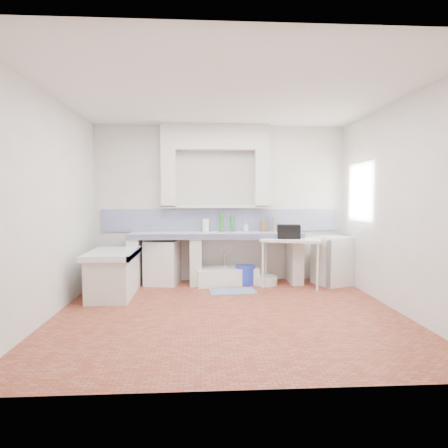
{
  "coord_description": "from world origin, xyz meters",
  "views": [
    {
      "loc": [
        -0.34,
        -4.85,
        1.51
      ],
      "look_at": [
        0.0,
        1.0,
        1.1
      ],
      "focal_mm": 30.24,
      "sensor_mm": 36.0,
      "label": 1
    }
  ],
  "objects": [
    {
      "name": "wall_back",
      "position": [
        0.0,
        2.0,
        1.4
      ],
      "size": [
        4.5,
        0.0,
        4.5
      ],
      "primitive_type": "plane",
      "rotation": [
        1.57,
        0.0,
        0.0
      ],
      "color": "silver",
      "rests_on": "ground"
    },
    {
      "name": "ceiling",
      "position": [
        0.0,
        0.0,
        2.8
      ],
      "size": [
        4.5,
        4.5,
        0.0
      ],
      "primitive_type": "plane",
      "rotation": [
        3.14,
        0.0,
        0.0
      ],
      "color": "white",
      "rests_on": "ground"
    },
    {
      "name": "bucket_red",
      "position": [
        -0.1,
        1.72,
        0.13
      ],
      "size": [
        0.35,
        0.35,
        0.26
      ],
      "primitive_type": "cylinder",
      "rotation": [
        0.0,
        0.0,
        -0.34
      ],
      "color": "red",
      "rests_on": "ground"
    },
    {
      "name": "side_table",
      "position": [
        1.15,
        1.4,
        0.41
      ],
      "size": [
        1.1,
        0.79,
        0.04
      ],
      "primitive_type": "cube",
      "rotation": [
        0.0,
        0.0,
        -0.27
      ],
      "color": "white",
      "rests_on": "ground"
    },
    {
      "name": "basin_white",
      "position": [
        0.76,
        1.56,
        0.08
      ],
      "size": [
        0.49,
        0.49,
        0.15
      ],
      "primitive_type": "cylinder",
      "rotation": [
        0.0,
        0.0,
        -0.32
      ],
      "color": "white",
      "rests_on": "ground"
    },
    {
      "name": "backsplash",
      "position": [
        0.0,
        1.99,
        1.1
      ],
      "size": [
        4.27,
        0.03,
        0.4
      ],
      "primitive_type": "cube",
      "color": "navy",
      "rests_on": "ground"
    },
    {
      "name": "counter_pier_mid",
      "position": [
        -0.45,
        1.7,
        0.41
      ],
      "size": [
        0.2,
        0.55,
        0.82
      ],
      "primitive_type": "cube",
      "color": "silver",
      "rests_on": "ground"
    },
    {
      "name": "green_bottle_a",
      "position": [
        0.01,
        1.85,
        1.07
      ],
      "size": [
        0.09,
        0.09,
        0.33
      ],
      "primitive_type": "cylinder",
      "rotation": [
        0.0,
        0.0,
        -0.34
      ],
      "color": "#2C7B28",
      "rests_on": "counter_slab"
    },
    {
      "name": "water_bottle_a",
      "position": [
        0.08,
        1.82,
        0.15
      ],
      "size": [
        0.1,
        0.1,
        0.31
      ],
      "primitive_type": "cylinder",
      "rotation": [
        0.0,
        0.0,
        0.29
      ],
      "color": "silver",
      "rests_on": "ground"
    },
    {
      "name": "black_bag",
      "position": [
        1.11,
        1.39,
        0.94
      ],
      "size": [
        0.4,
        0.26,
        0.24
      ],
      "primitive_type": "cube",
      "rotation": [
        0.0,
        0.0,
        -0.12
      ],
      "color": "black",
      "rests_on": "side_table"
    },
    {
      "name": "counter_pier_right",
      "position": [
        1.3,
        1.7,
        0.41
      ],
      "size": [
        0.2,
        0.55,
        0.82
      ],
      "primitive_type": "cube",
      "color": "silver",
      "rests_on": "ground"
    },
    {
      "name": "alcove_mass",
      "position": [
        -0.1,
        1.88,
        2.58
      ],
      "size": [
        1.9,
        0.25,
        0.45
      ],
      "primitive_type": "cube",
      "color": "silver",
      "rests_on": "ground"
    },
    {
      "name": "counter_slab",
      "position": [
        -0.1,
        1.7,
        0.86
      ],
      "size": [
        3.0,
        0.6,
        0.08
      ],
      "primitive_type": "cube",
      "color": "white",
      "rests_on": "ground"
    },
    {
      "name": "cutting_board",
      "position": [
        0.94,
        1.85,
        1.03
      ],
      "size": [
        0.07,
        0.19,
        0.27
      ],
      "primitive_type": "cube",
      "rotation": [
        0.0,
        0.0,
        -0.29
      ],
      "color": "#94653B",
      "rests_on": "counter_slab"
    },
    {
      "name": "rug",
      "position": [
        0.15,
        1.1,
        0.01
      ],
      "size": [
        0.77,
        0.48,
        0.01
      ],
      "primitive_type": "cube",
      "rotation": [
        0.0,
        0.0,
        0.09
      ],
      "color": "#33477C",
      "rests_on": "ground"
    },
    {
      "name": "water_bottle_b",
      "position": [
        0.27,
        1.85,
        0.16
      ],
      "size": [
        0.09,
        0.09,
        0.31
      ],
      "primitive_type": "cylinder",
      "rotation": [
        0.0,
        0.0,
        0.04
      ],
      "color": "silver",
      "rests_on": "ground"
    },
    {
      "name": "window_frame",
      "position": [
        2.42,
        1.2,
        1.6
      ],
      "size": [
        0.35,
        0.86,
        1.06
      ],
      "primitive_type": "cube",
      "color": "#341D10",
      "rests_on": "ground"
    },
    {
      "name": "wall_right",
      "position": [
        2.25,
        0.0,
        1.4
      ],
      "size": [
        0.0,
        4.5,
        4.5
      ],
      "primitive_type": "plane",
      "rotation": [
        1.57,
        0.0,
        -1.57
      ],
      "color": "silver",
      "rests_on": "ground"
    },
    {
      "name": "peninsula_lip",
      "position": [
        -1.37,
        0.9,
        0.66
      ],
      "size": [
        0.04,
        1.1,
        0.1
      ],
      "primitive_type": "cube",
      "color": "navy",
      "rests_on": "ground"
    },
    {
      "name": "green_bottle_b",
      "position": [
        0.19,
        1.85,
        1.05
      ],
      "size": [
        0.08,
        0.08,
        0.29
      ],
      "primitive_type": "cylinder",
      "rotation": [
        0.0,
        0.0,
        -0.37
      ],
      "color": "#2C7B28",
      "rests_on": "counter_slab"
    },
    {
      "name": "bucket_blue",
      "position": [
        0.41,
        1.61,
        0.16
      ],
      "size": [
        0.44,
        0.44,
        0.33
      ],
      "primitive_type": "cylinder",
      "rotation": [
        0.0,
        0.0,
        0.3
      ],
      "color": "blue",
      "rests_on": "ground"
    },
    {
      "name": "lace_valance",
      "position": [
        2.28,
        1.2,
        1.98
      ],
      "size": [
        0.01,
        0.84,
        0.24
      ],
      "primitive_type": "cube",
      "color": "white",
      "rests_on": "ground"
    },
    {
      "name": "floor",
      "position": [
        0.0,
        0.0,
        0.0
      ],
      "size": [
        4.5,
        4.5,
        0.0
      ],
      "primitive_type": "plane",
      "color": "#A14F3C",
      "rests_on": "ground"
    },
    {
      "name": "wall_front",
      "position": [
        0.0,
        -2.0,
        1.4
      ],
      "size": [
        4.5,
        0.0,
        4.5
      ],
      "primitive_type": "plane",
      "rotation": [
        -1.57,
        0.0,
        0.0
      ],
      "color": "silver",
      "rests_on": "ground"
    },
    {
      "name": "counter_lip",
      "position": [
        -0.1,
        1.42,
        0.86
      ],
      "size": [
        3.0,
        0.04,
        0.1
      ],
      "primitive_type": "cube",
      "color": "navy",
      "rests_on": "ground"
    },
    {
      "name": "wall_left",
      "position": [
        -2.25,
        0.0,
        1.4
      ],
      "size": [
        0.0,
        4.5,
        4.5
      ],
      "primitive_type": "plane",
      "rotation": [
        1.57,
        0.0,
        1.57
      ],
      "color": "silver",
      "rests_on": "ground"
    },
    {
      "name": "stove",
      "position": [
        -1.04,
        1.72,
        0.38
      ],
      "size": [
        0.62,
        0.61,
        0.77
      ],
      "primitive_type": "cube",
      "rotation": [
        0.0,
        0.0,
        -0.17
      ],
      "color": "white",
      "rests_on": "ground"
    },
    {
      "name": "sink",
      "position": [
        0.07,
        1.7,
        0.13
      ],
      "size": [
        1.16,
        0.77,
        0.26
      ],
      "primitive_type": "cube",
      "rotation": [
        0.0,
        0.0,
        0.19
      ],
      "color": "white",
      "rests_on": "ground"
    },
    {
      "name": "soap_bottle",
      "position": [
        0.44,
        1.85,
        0.99
      ],
      "size": [
        0.08,
        0.09,
        0.18
      ],
      "primitive_type": "imported",
      "rotation": [
        0.0,
        0.0,
        -0.04
      ],
      "color": "white",
      "rests_on": "counter_slab"
    },
    {
      "name": "peninsula_top",
      "position": [
        -1.7,
        0.9,
        0.66
      ],
      "size": [
        0.7,
        1.1,
        0.08
      ],
      "primitive_type": "cube",
      "color": "white",
      "rests_on": "ground"
    },
    {
      "name": "counter_pier_left",
      "position": [
        -1.5,
        1.7,
        0.41
      ],
      "size": [
        0.2,
        0.55,
        0.82
      ],
      "primitive_type": "cube",
      "color": "silver",
      "rests_on": "ground"
    },
    {
      "name": "bucket_orange",
      "position": [
        0.18,
        1.69,
        0.14
      ],
      "size": [
        0.34,
        0.34,
        0.28
      ],
      "primitive_type": "cylinder",
      "rotation": [
        0.0,
        0.0,
        -0.15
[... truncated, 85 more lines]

